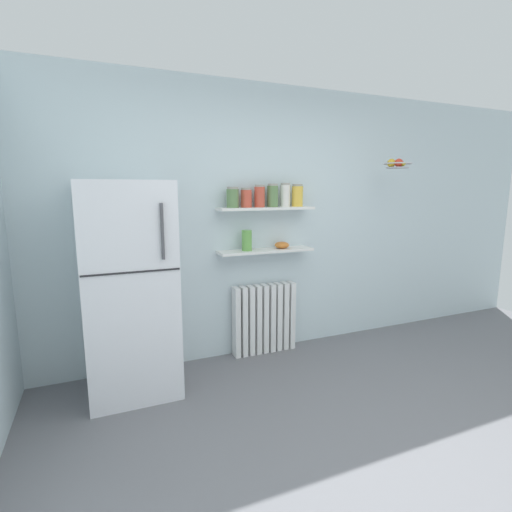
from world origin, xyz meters
TOP-DOWN VIEW (x-y plane):
  - ground_plane at (0.00, 0.50)m, footprint 7.04×7.04m
  - back_wall at (0.00, 2.05)m, footprint 7.04×0.10m
  - refrigerator at (-1.36, 1.67)m, footprint 0.68×0.69m
  - radiator at (-0.08, 1.92)m, footprint 0.65×0.12m
  - wall_shelf_lower at (-0.08, 1.89)m, footprint 0.94×0.22m
  - wall_shelf_upper at (-0.08, 1.89)m, footprint 0.94×0.22m
  - storage_jar_0 at (-0.41, 1.89)m, footprint 0.11×0.11m
  - storage_jar_1 at (-0.28, 1.89)m, footprint 0.10×0.10m
  - storage_jar_2 at (-0.14, 1.89)m, footprint 0.10×0.10m
  - storage_jar_3 at (-0.01, 1.89)m, footprint 0.10×0.10m
  - storage_jar_4 at (0.12, 1.89)m, footprint 0.09×0.09m
  - storage_jar_5 at (0.26, 1.89)m, footprint 0.11×0.11m
  - vase at (-0.27, 1.89)m, footprint 0.09×0.09m
  - shelf_bowl at (0.10, 1.89)m, footprint 0.14×0.14m
  - hanging_fruit_basket at (1.24, 1.64)m, footprint 0.28×0.28m

SIDE VIEW (x-z plane):
  - ground_plane at x=0.00m, z-range 0.00..0.00m
  - radiator at x=-0.08m, z-range 0.00..0.70m
  - refrigerator at x=-1.36m, z-range 0.00..1.69m
  - wall_shelf_lower at x=-0.08m, z-range 1.03..1.05m
  - shelf_bowl at x=0.10m, z-range 1.05..1.12m
  - vase at x=-0.27m, z-range 1.05..1.25m
  - back_wall at x=0.00m, z-range 0.00..2.60m
  - wall_shelf_upper at x=-0.08m, z-range 1.43..1.46m
  - storage_jar_1 at x=-0.28m, z-range 1.46..1.64m
  - storage_jar_0 at x=-0.41m, z-range 1.46..1.64m
  - storage_jar_2 at x=-0.14m, z-range 1.46..1.66m
  - storage_jar_5 at x=0.26m, z-range 1.46..1.67m
  - storage_jar_3 at x=-0.01m, z-range 1.46..1.67m
  - storage_jar_4 at x=0.12m, z-range 1.46..1.68m
  - hanging_fruit_basket at x=1.24m, z-range 1.83..1.92m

